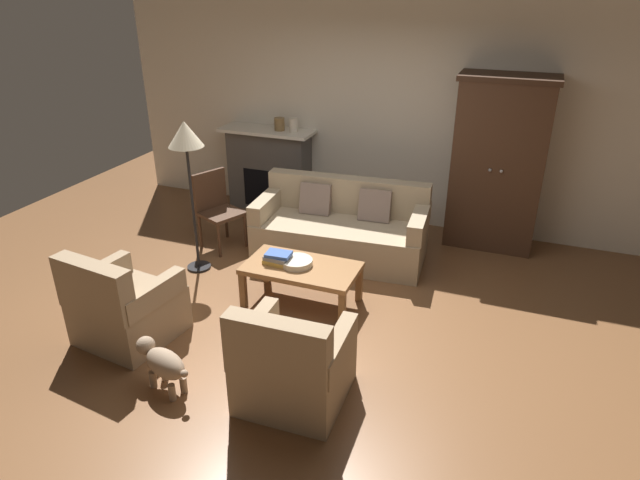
# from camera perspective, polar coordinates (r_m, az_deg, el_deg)

# --- Properties ---
(ground_plane) EXTENTS (9.60, 9.60, 0.00)m
(ground_plane) POSITION_cam_1_polar(r_m,az_deg,el_deg) (5.42, -0.74, -7.53)
(ground_plane) COLOR brown
(back_wall) EXTENTS (7.20, 0.10, 2.80)m
(back_wall) POSITION_cam_1_polar(r_m,az_deg,el_deg) (7.14, 6.99, 12.78)
(back_wall) COLOR silver
(back_wall) RESTS_ON ground
(fireplace) EXTENTS (1.26, 0.48, 1.12)m
(fireplace) POSITION_cam_1_polar(r_m,az_deg,el_deg) (7.66, -5.20, 7.28)
(fireplace) COLOR #4C4947
(fireplace) RESTS_ON ground
(armoire) EXTENTS (1.06, 0.57, 2.00)m
(armoire) POSITION_cam_1_polar(r_m,az_deg,el_deg) (6.73, 17.76, 7.43)
(armoire) COLOR #472D1E
(armoire) RESTS_ON ground
(couch) EXTENTS (1.97, 0.99, 0.86)m
(couch) POSITION_cam_1_polar(r_m,az_deg,el_deg) (6.36, 2.19, 1.01)
(couch) COLOR tan
(couch) RESTS_ON ground
(coffee_table) EXTENTS (1.10, 0.60, 0.42)m
(coffee_table) POSITION_cam_1_polar(r_m,az_deg,el_deg) (5.40, -1.91, -3.17)
(coffee_table) COLOR olive
(coffee_table) RESTS_ON ground
(fruit_bowl) EXTENTS (0.31, 0.31, 0.06)m
(fruit_bowl) POSITION_cam_1_polar(r_m,az_deg,el_deg) (5.38, -2.40, -2.29)
(fruit_bowl) COLOR beige
(fruit_bowl) RESTS_ON coffee_table
(book_stack) EXTENTS (0.27, 0.19, 0.11)m
(book_stack) POSITION_cam_1_polar(r_m,az_deg,el_deg) (5.41, -4.37, -1.84)
(book_stack) COLOR gold
(book_stack) RESTS_ON coffee_table
(mantel_vase_bronze) EXTENTS (0.13, 0.13, 0.16)m
(mantel_vase_bronze) POSITION_cam_1_polar(r_m,az_deg,el_deg) (7.39, -4.18, 11.76)
(mantel_vase_bronze) COLOR olive
(mantel_vase_bronze) RESTS_ON fireplace
(mantel_vase_cream) EXTENTS (0.11, 0.11, 0.18)m
(mantel_vase_cream) POSITION_cam_1_polar(r_m,az_deg,el_deg) (7.31, -2.73, 11.68)
(mantel_vase_cream) COLOR beige
(mantel_vase_cream) RESTS_ON fireplace
(armchair_near_left) EXTENTS (0.86, 0.86, 0.88)m
(armchair_near_left) POSITION_cam_1_polar(r_m,az_deg,el_deg) (5.21, -19.45, -6.58)
(armchair_near_left) COLOR #997F60
(armchair_near_left) RESTS_ON ground
(armchair_near_right) EXTENTS (0.80, 0.79, 0.88)m
(armchair_near_right) POSITION_cam_1_polar(r_m,az_deg,el_deg) (4.27, -2.86, -12.81)
(armchair_near_right) COLOR #997F60
(armchair_near_right) RESTS_ON ground
(side_chair_wooden) EXTENTS (0.58, 0.58, 0.90)m
(side_chair_wooden) POSITION_cam_1_polar(r_m,az_deg,el_deg) (6.66, -10.58, 3.56)
(side_chair_wooden) COLOR #472D1E
(side_chair_wooden) RESTS_ON ground
(floor_lamp) EXTENTS (0.36, 0.36, 1.65)m
(floor_lamp) POSITION_cam_1_polar(r_m,az_deg,el_deg) (5.84, -13.56, 9.62)
(floor_lamp) COLOR black
(floor_lamp) RESTS_ON ground
(dog) EXTENTS (0.55, 0.31, 0.39)m
(dog) POSITION_cam_1_polar(r_m,az_deg,el_deg) (4.58, -15.81, -11.97)
(dog) COLOR gray
(dog) RESTS_ON ground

